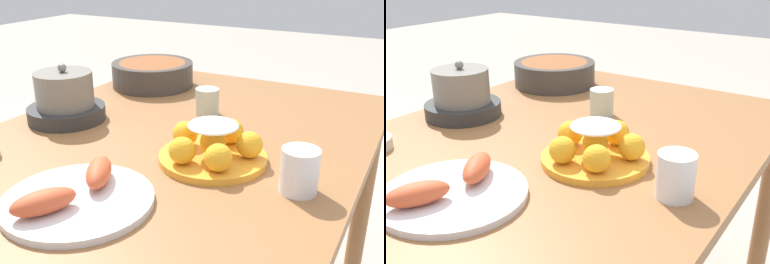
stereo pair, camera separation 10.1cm
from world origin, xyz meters
TOP-DOWN VIEW (x-y plane):
  - dining_table at (0.00, 0.00)m, footprint 1.24×0.94m
  - cake_plate at (-0.09, -0.15)m, footprint 0.24×0.24m
  - serving_bowl at (0.36, 0.30)m, footprint 0.28×0.28m
  - seafood_platter at (-0.37, -0.01)m, footprint 0.28×0.28m
  - cup_near at (-0.13, -0.36)m, footprint 0.07×0.07m
  - cup_far at (0.19, -0.00)m, footprint 0.07×0.07m
  - warming_pot at (-0.04, 0.32)m, footprint 0.21×0.21m

SIDE VIEW (x-z plane):
  - dining_table at x=0.00m, z-range 0.26..0.97m
  - seafood_platter at x=-0.37m, z-range 0.70..0.75m
  - cake_plate at x=-0.09m, z-range 0.70..0.79m
  - cup_far at x=0.19m, z-range 0.71..0.79m
  - serving_bowl at x=0.36m, z-range 0.71..0.80m
  - cup_near at x=-0.13m, z-range 0.71..0.80m
  - warming_pot at x=-0.04m, z-range 0.69..0.85m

